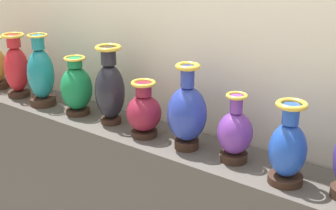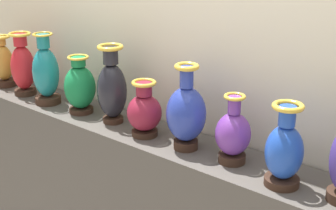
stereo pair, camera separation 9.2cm
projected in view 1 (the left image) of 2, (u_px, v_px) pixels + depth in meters
back_wall at (194, 24)px, 2.41m from camera, size 5.98×0.14×3.00m
vase_crimson at (16, 68)px, 2.98m from camera, size 0.15×0.15×0.40m
vase_teal at (41, 75)px, 2.83m from camera, size 0.16×0.16×0.42m
vase_emerald at (76, 88)px, 2.70m from camera, size 0.18×0.18×0.33m
vase_onyx at (110, 89)px, 2.55m from camera, size 0.16×0.16×0.42m
vase_burgundy at (144, 112)px, 2.41m from camera, size 0.17×0.17×0.29m
vase_cobalt at (187, 113)px, 2.25m from camera, size 0.19×0.19×0.41m
vase_violet at (235, 133)px, 2.14m from camera, size 0.16×0.16×0.32m
vase_sapphire at (288, 149)px, 1.94m from camera, size 0.15×0.15×0.35m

